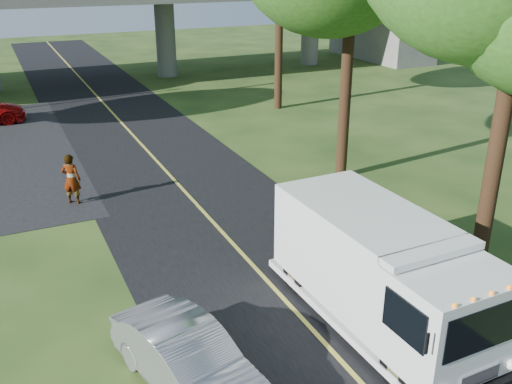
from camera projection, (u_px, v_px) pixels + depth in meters
ground at (326, 345)px, 12.91m from camera, size 120.00×120.00×0.00m
road at (185, 192)px, 21.28m from camera, size 7.00×90.00×0.02m
lane_line at (185, 192)px, 21.27m from camera, size 0.12×90.00×0.01m
overpass at (77, 15)px, 37.96m from camera, size 54.00×10.00×7.30m
step_van at (380, 269)px, 13.12m from camera, size 2.55×6.59×2.74m
silver_sedan at (189, 360)px, 11.38m from camera, size 2.43×4.35×1.36m
pedestrian at (71, 179)px, 19.99m from camera, size 0.80×0.73×1.84m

